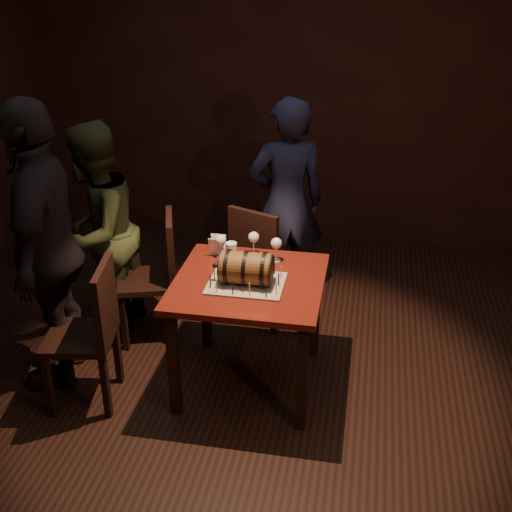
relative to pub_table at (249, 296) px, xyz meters
name	(u,v)px	position (x,y,z in m)	size (l,w,h in m)	color
room_shell	(253,185)	(0.05, -0.12, 0.76)	(5.04, 5.04, 2.80)	black
pub_table	(249,296)	(0.00, 0.00, 0.00)	(0.90, 0.90, 0.75)	#47110B
cake_board	(246,284)	(-0.01, -0.06, 0.12)	(0.45, 0.35, 0.01)	gray
barrel_cake	(246,268)	(-0.01, -0.06, 0.22)	(0.36, 0.21, 0.21)	brown
birthday_candles	(246,277)	(-0.01, -0.06, 0.16)	(0.40, 0.30, 0.09)	#FAEB95
wine_glass_left	(221,241)	(-0.24, 0.27, 0.23)	(0.07, 0.07, 0.16)	silver
wine_glass_mid	(254,238)	(-0.04, 0.35, 0.23)	(0.07, 0.07, 0.16)	silver
wine_glass_right	(276,244)	(0.12, 0.29, 0.23)	(0.07, 0.07, 0.16)	silver
pint_of_ale	(231,254)	(-0.15, 0.18, 0.18)	(0.07, 0.07, 0.15)	silver
menu_card	(217,246)	(-0.27, 0.30, 0.17)	(0.10, 0.05, 0.13)	white
chair_back	(261,259)	(-0.06, 0.74, -0.12)	(0.52, 0.52, 0.93)	black
chair_left_rear	(158,271)	(-0.74, 0.44, -0.12)	(0.50, 0.50, 0.93)	black
chair_left_front	(92,327)	(-0.89, -0.34, -0.12)	(0.46, 0.46, 0.93)	black
person_back	(286,203)	(0.06, 1.16, 0.17)	(0.59, 0.39, 1.62)	#1C1E38
person_left_rear	(96,233)	(-1.16, 0.43, 0.14)	(0.75, 0.59, 1.55)	#313B1D
person_left_front	(47,247)	(-1.23, -0.12, 0.28)	(1.08, 0.45, 1.84)	black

